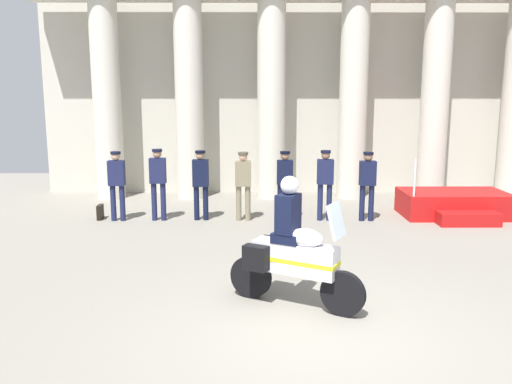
# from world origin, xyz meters

# --- Properties ---
(ground_plane) EXTENTS (28.00, 28.00, 0.00)m
(ground_plane) POSITION_xyz_m (0.00, 0.00, 0.00)
(ground_plane) COLOR gray
(colonnade_backdrop) EXTENTS (15.99, 1.65, 6.10)m
(colonnade_backdrop) POSITION_xyz_m (0.88, 9.56, 3.33)
(colonnade_backdrop) COLOR beige
(colonnade_backdrop) RESTS_ON ground_plane
(reviewing_stand) EXTENTS (2.56, 1.96, 1.52)m
(reviewing_stand) POSITION_xyz_m (4.20, 6.53, 0.30)
(reviewing_stand) COLOR #B71414
(reviewing_stand) RESTS_ON ground_plane
(officer_in_row_0) EXTENTS (0.38, 0.24, 1.68)m
(officer_in_row_0) POSITION_xyz_m (-4.08, 6.15, 0.99)
(officer_in_row_0) COLOR #191E42
(officer_in_row_0) RESTS_ON ground_plane
(officer_in_row_1) EXTENTS (0.38, 0.24, 1.73)m
(officer_in_row_1) POSITION_xyz_m (-3.10, 6.19, 1.02)
(officer_in_row_1) COLOR #191E42
(officer_in_row_1) RESTS_ON ground_plane
(officer_in_row_2) EXTENTS (0.38, 0.24, 1.69)m
(officer_in_row_2) POSITION_xyz_m (-2.08, 6.22, 1.00)
(officer_in_row_2) COLOR black
(officer_in_row_2) RESTS_ON ground_plane
(officer_in_row_3) EXTENTS (0.38, 0.24, 1.66)m
(officer_in_row_3) POSITION_xyz_m (-1.06, 6.16, 0.98)
(officer_in_row_3) COLOR #7A7056
(officer_in_row_3) RESTS_ON ground_plane
(officer_in_row_4) EXTENTS (0.38, 0.24, 1.67)m
(officer_in_row_4) POSITION_xyz_m (-0.06, 6.22, 0.99)
(officer_in_row_4) COLOR black
(officer_in_row_4) RESTS_ON ground_plane
(officer_in_row_5) EXTENTS (0.38, 0.24, 1.70)m
(officer_in_row_5) POSITION_xyz_m (0.90, 6.16, 1.01)
(officer_in_row_5) COLOR #191E42
(officer_in_row_5) RESTS_ON ground_plane
(officer_in_row_6) EXTENTS (0.38, 0.24, 1.67)m
(officer_in_row_6) POSITION_xyz_m (1.91, 6.09, 0.99)
(officer_in_row_6) COLOR #141938
(officer_in_row_6) RESTS_ON ground_plane
(motorcycle_with_rider) EXTENTS (1.88, 1.19, 1.90)m
(motorcycle_with_rider) POSITION_xyz_m (-0.30, 0.88, 0.79)
(motorcycle_with_rider) COLOR black
(motorcycle_with_rider) RESTS_ON ground_plane
(briefcase_on_ground) EXTENTS (0.10, 0.32, 0.36)m
(briefcase_on_ground) POSITION_xyz_m (-4.56, 6.29, 0.18)
(briefcase_on_ground) COLOR black
(briefcase_on_ground) RESTS_ON ground_plane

